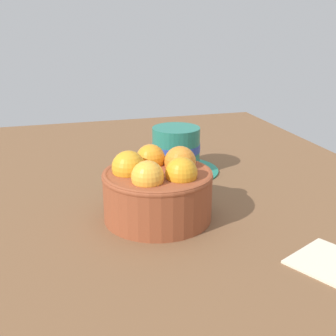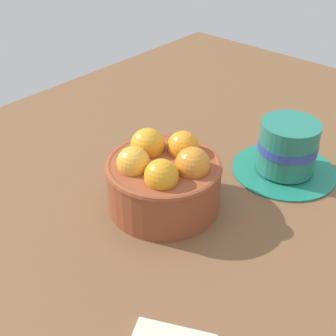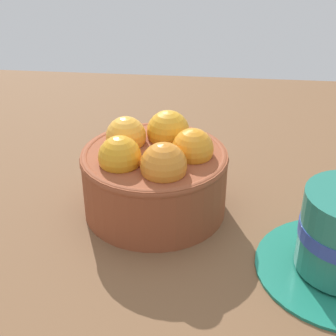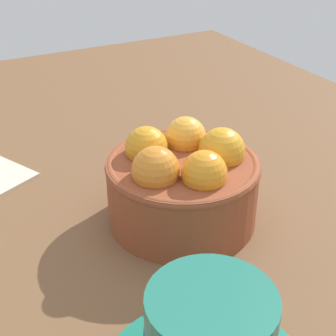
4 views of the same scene
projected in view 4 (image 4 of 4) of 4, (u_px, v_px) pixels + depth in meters
ground_plane at (182, 237)px, 53.41cm from camera, size 123.65×85.76×4.70cm
terracotta_bowl at (183, 182)px, 49.98cm from camera, size 15.17×15.17×9.80cm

